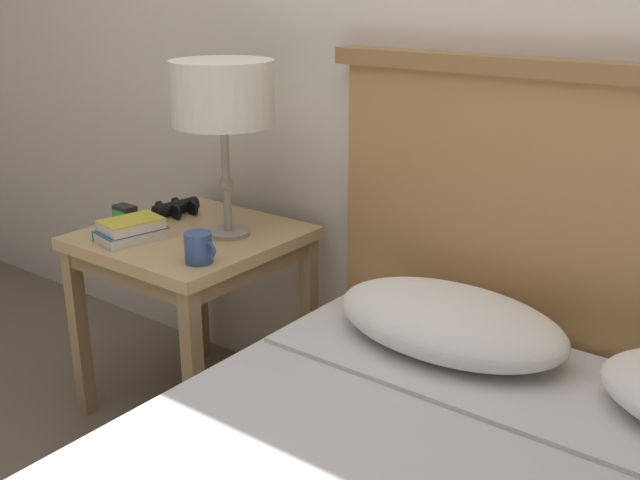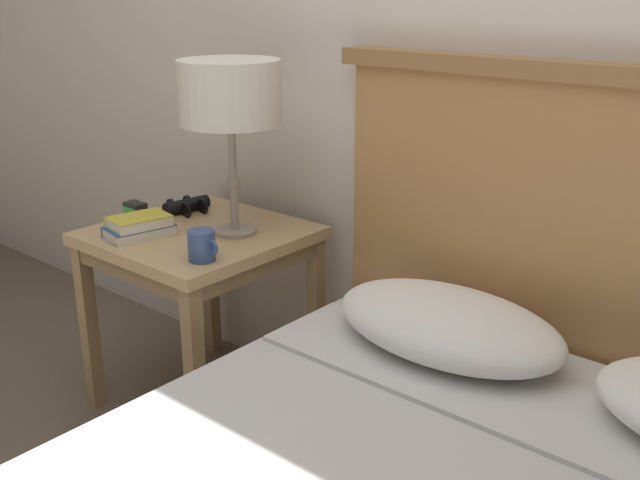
% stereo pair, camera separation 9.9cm
% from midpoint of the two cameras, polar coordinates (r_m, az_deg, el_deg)
% --- Properties ---
extents(nightstand, '(0.58, 0.58, 0.59)m').
position_cam_midpoint_polar(nightstand, '(2.34, -10.91, -1.27)').
color(nightstand, tan).
rests_on(nightstand, ground_plane).
extents(table_lamp, '(0.30, 0.30, 0.51)m').
position_cam_midpoint_polar(table_lamp, '(2.18, -8.74, 10.76)').
color(table_lamp, gray).
rests_on(table_lamp, nightstand).
extents(book_on_nightstand, '(0.16, 0.21, 0.03)m').
position_cam_midpoint_polar(book_on_nightstand, '(2.28, -15.42, 0.41)').
color(book_on_nightstand, silver).
rests_on(book_on_nightstand, nightstand).
extents(book_stacked_on_top, '(0.15, 0.19, 0.03)m').
position_cam_midpoint_polar(book_stacked_on_top, '(2.27, -15.44, 1.17)').
color(book_stacked_on_top, silver).
rests_on(book_stacked_on_top, book_on_nightstand).
extents(binoculars_pair, '(0.15, 0.16, 0.05)m').
position_cam_midpoint_polar(binoculars_pair, '(2.50, -12.03, 2.43)').
color(binoculars_pair, black).
rests_on(binoculars_pair, nightstand).
extents(coffee_mug, '(0.10, 0.08, 0.08)m').
position_cam_midpoint_polar(coffee_mug, '(2.05, -10.59, -0.60)').
color(coffee_mug, '#334C84').
rests_on(coffee_mug, nightstand).
extents(alarm_clock, '(0.07, 0.05, 0.06)m').
position_cam_midpoint_polar(alarm_clock, '(2.43, -15.78, 1.85)').
color(alarm_clock, black).
rests_on(alarm_clock, nightstand).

